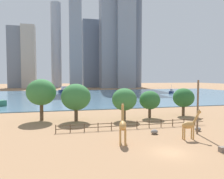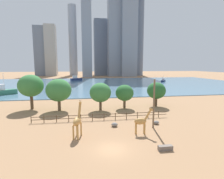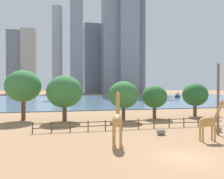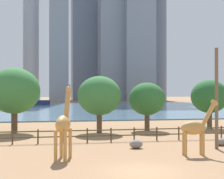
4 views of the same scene
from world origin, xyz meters
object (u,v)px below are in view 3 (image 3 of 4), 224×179
giraffe_tall (117,120)px  boulder_near_fence (161,132)px  giraffe_companion (209,122)px  tree_right_tall (154,97)px  tree_left_large (123,95)px  tree_right_small (23,86)px  utility_pole (218,99)px  tree_center_broad (195,95)px  boulder_by_pole (218,129)px  boat_sailboat (64,95)px  boat_tug (178,96)px  tree_left_small (65,92)px

giraffe_tall → boulder_near_fence: bearing=-44.5°
giraffe_companion → tree_right_tall: size_ratio=0.73×
giraffe_companion → tree_left_large: size_ratio=0.65×
tree_right_small → utility_pole: bearing=-34.5°
giraffe_companion → utility_pole: (2.83, 2.27, 2.11)m
giraffe_companion → tree_center_broad: 19.59m
giraffe_companion → boulder_by_pole: giraffe_companion is taller
boulder_near_fence → tree_center_broad: size_ratio=0.18×
boat_sailboat → tree_right_tall: bearing=-103.6°
tree_right_small → boat_tug: bearing=44.3°
boulder_by_pole → boat_sailboat: (-18.64, 92.28, 1.03)m
tree_right_small → boat_tug: tree_right_small is taller
utility_pole → boulder_near_fence: bearing=166.5°
tree_left_large → tree_right_small: size_ratio=0.78×
tree_left_large → tree_left_small: tree_left_small is taller
boulder_by_pole → boulder_near_fence: bearing=-179.3°
giraffe_tall → boulder_by_pole: (13.63, 3.61, -2.14)m
giraffe_tall → utility_pole: (12.39, 2.00, 1.66)m
boulder_by_pole → tree_left_large: tree_left_large is taller
giraffe_companion → tree_left_large: (-4.95, 15.06, 2.19)m
tree_center_broad → boat_sailboat: bearing=106.9°
boulder_by_pole → boat_sailboat: bearing=101.4°
utility_pole → tree_center_broad: size_ratio=1.33×
boat_tug → tree_center_broad: bearing=10.6°
utility_pole → boat_tug: (37.10, 75.97, -3.13)m
utility_pole → tree_center_broad: bearing=65.7°
tree_left_small → boat_tug: tree_left_small is taller
tree_center_broad → boat_tug: size_ratio=1.17×
utility_pole → tree_right_small: size_ratio=0.99×
tree_center_broad → boulder_by_pole: bearing=-112.4°
tree_center_broad → boat_sailboat: 82.75m
boulder_near_fence → boulder_by_pole: size_ratio=1.08×
tree_left_large → boulder_near_fence: bearing=-82.8°
utility_pole → tree_left_large: (-7.78, 12.79, 0.08)m
boulder_near_fence → tree_center_broad: tree_center_broad is taller
giraffe_companion → boat_tug: boat_tug is taller
boat_sailboat → tree_center_broad: bearing=-97.7°
giraffe_companion → boulder_near_fence: 5.43m
tree_left_large → boat_sailboat: size_ratio=0.79×
tree_right_tall → tree_left_small: tree_left_small is taller
tree_center_broad → boat_tug: tree_center_broad is taller
tree_left_large → giraffe_tall: bearing=-107.3°
giraffe_companion → boulder_by_pole: 5.87m
tree_left_small → tree_right_small: (-6.67, 2.27, 0.89)m
giraffe_tall → tree_right_tall: (10.62, 16.06, 1.31)m
tree_left_large → tree_center_broad: 14.56m
boulder_by_pole → tree_left_large: (-9.01, 11.18, 3.87)m
tree_center_broad → tree_left_small: bearing=-178.6°
utility_pole → boulder_near_fence: utility_pole is taller
boulder_near_fence → tree_left_small: (-10.91, 12.66, 4.39)m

